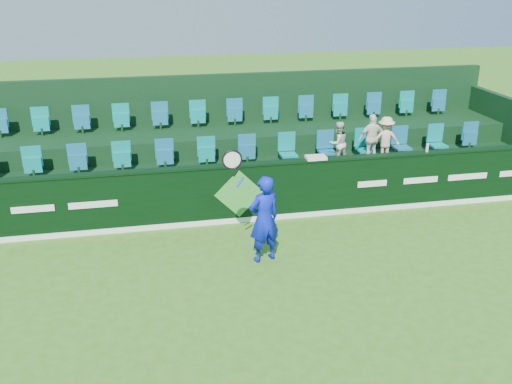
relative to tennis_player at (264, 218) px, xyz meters
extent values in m
plane|color=#336C19|center=(-0.16, -2.10, -0.88)|extent=(60.00, 60.00, 0.00)
cube|color=black|center=(-0.16, 1.90, -0.23)|extent=(16.00, 0.20, 1.30)
cube|color=black|center=(-0.16, 1.90, 0.44)|extent=(16.00, 0.24, 0.05)
cube|color=white|center=(-0.16, 1.79, -0.82)|extent=(16.00, 0.02, 0.12)
cube|color=green|center=(-0.16, 1.79, -0.18)|extent=(1.10, 0.02, 1.10)
cube|color=white|center=(-4.46, 1.79, -0.18)|extent=(0.85, 0.01, 0.14)
cube|color=white|center=(-3.26, 1.79, -0.18)|extent=(1.00, 0.01, 0.14)
cube|color=white|center=(2.94, 1.79, -0.18)|extent=(0.70, 0.01, 0.14)
cube|color=white|center=(4.14, 1.79, -0.18)|extent=(0.85, 0.01, 0.14)
cube|color=white|center=(5.34, 1.79, -0.18)|extent=(1.00, 0.01, 0.14)
cube|color=black|center=(-0.16, 3.00, -0.48)|extent=(16.00, 2.00, 0.80)
cube|color=black|center=(-0.16, 4.90, -0.23)|extent=(16.00, 1.80, 1.30)
cube|color=black|center=(-0.16, 5.90, 0.42)|extent=(16.00, 0.20, 2.60)
cube|color=black|center=(7.74, 3.90, 0.12)|extent=(0.20, 4.00, 2.00)
cube|color=#087E7B|center=(-0.16, 3.40, 0.22)|extent=(13.50, 0.50, 0.60)
cube|color=#087E7B|center=(-0.16, 5.20, 0.72)|extent=(13.50, 0.50, 0.60)
imported|color=#0B1AC0|center=(0.01, 0.00, -0.02)|extent=(0.73, 0.58, 1.73)
cylinder|color=#143FBF|center=(-0.46, -0.10, 0.80)|extent=(0.16, 0.04, 0.21)
cylinder|color=black|center=(-0.52, -0.10, 1.00)|extent=(0.14, 0.03, 0.18)
torus|color=black|center=(-0.60, -0.10, 1.24)|extent=(0.52, 0.04, 0.52)
cylinder|color=silver|center=(-0.60, -0.10, 1.24)|extent=(0.43, 0.01, 0.43)
imported|color=beige|center=(2.50, 3.02, 0.45)|extent=(0.61, 0.54, 1.07)
imported|color=white|center=(3.38, 3.02, 0.52)|extent=(0.72, 0.32, 1.20)
imported|color=beige|center=(3.73, 3.02, 0.48)|extent=(0.80, 0.57, 1.13)
cube|color=silver|center=(1.60, 1.90, 0.50)|extent=(0.45, 0.29, 0.07)
cylinder|color=silver|center=(4.27, 1.90, 0.57)|extent=(0.06, 0.06, 0.20)
camera|label=1|loc=(-2.11, -9.64, 4.44)|focal=40.00mm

